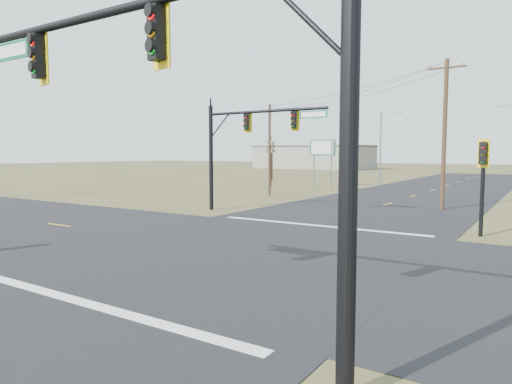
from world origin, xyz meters
TOP-DOWN VIEW (x-y plane):
  - ground at (0.00, 0.00)m, footprint 320.00×320.00m
  - road_ew at (0.00, 0.00)m, footprint 160.00×14.00m
  - road_ns at (0.00, 0.00)m, footprint 14.00×160.00m
  - stop_bar_near at (0.00, -7.50)m, footprint 12.00×0.40m
  - stop_bar_far at (0.00, 7.50)m, footprint 12.00×0.40m
  - mast_arm_near at (4.25, -8.22)m, footprint 10.90×0.50m
  - mast_arm_far at (-6.45, 10.05)m, footprint 8.88×0.59m
  - pedestal_signal_ne at (7.79, 8.78)m, footprint 0.64×0.56m
  - utility_pole_near at (4.18, 18.71)m, footprint 2.53×0.30m
  - utility_pole_far at (-11.67, 21.64)m, footprint 2.07×0.24m
  - highway_sign at (-11.89, 33.93)m, footprint 2.82×0.96m
  - streetlight_c at (-6.37, 38.48)m, footprint 2.48×0.29m
  - bare_tree_a at (-17.83, 32.10)m, footprint 2.83×2.83m
  - bare_tree_b at (-23.75, 42.30)m, footprint 2.52×2.52m
  - warehouse_left at (-40.00, 90.00)m, footprint 28.00×14.00m

SIDE VIEW (x-z plane):
  - ground at x=0.00m, z-range 0.00..0.00m
  - road_ew at x=0.00m, z-range 0.00..0.02m
  - road_ns at x=0.00m, z-range 0.00..0.02m
  - stop_bar_near at x=0.00m, z-range 0.03..0.03m
  - stop_bar_far at x=0.00m, z-range 0.03..0.03m
  - warehouse_left at x=-40.00m, z-range 0.00..5.50m
  - pedestal_signal_ne at x=7.79m, z-range 1.04..5.68m
  - highway_sign at x=-11.89m, z-range 1.18..6.68m
  - utility_pole_far at x=-11.67m, z-range 0.20..8.65m
  - bare_tree_b at x=-23.75m, z-range 1.79..7.78m
  - bare_tree_a at x=-17.83m, z-range 1.84..8.15m
  - streetlight_c at x=-6.37m, z-range 0.54..9.44m
  - mast_arm_far at x=-6.45m, z-range 1.60..8.79m
  - utility_pole_near at x=4.18m, z-range 0.17..10.51m
  - mast_arm_near at x=4.25m, z-range 1.70..9.23m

